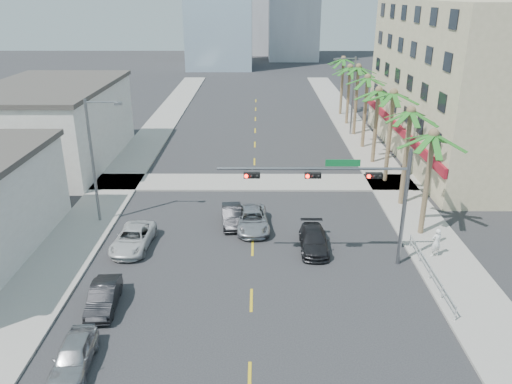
# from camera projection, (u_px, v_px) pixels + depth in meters

# --- Properties ---
(ground) EXTENTS (260.00, 260.00, 0.00)m
(ground) POSITION_uv_depth(u_px,v_px,m) (250.00, 349.00, 23.45)
(ground) COLOR #262628
(ground) RESTS_ON ground
(sidewalk_right) EXTENTS (4.00, 120.00, 0.15)m
(sidewalk_right) POSITION_uv_depth(u_px,v_px,m) (396.00, 191.00, 41.94)
(sidewalk_right) COLOR gray
(sidewalk_right) RESTS_ON ground
(sidewalk_left) EXTENTS (4.00, 120.00, 0.15)m
(sidewalk_left) POSITION_uv_depth(u_px,v_px,m) (112.00, 190.00, 42.03)
(sidewalk_left) COLOR gray
(sidewalk_left) RESTS_ON ground
(sidewalk_cross) EXTENTS (80.00, 4.00, 0.15)m
(sidewalk_cross) POSITION_uv_depth(u_px,v_px,m) (254.00, 182.00, 43.85)
(sidewalk_cross) COLOR gray
(sidewalk_cross) RESTS_ON ground
(building_right) EXTENTS (15.25, 28.00, 15.00)m
(building_right) POSITION_uv_depth(u_px,v_px,m) (481.00, 82.00, 48.43)
(building_right) COLOR tan
(building_right) RESTS_ON ground
(building_left_far) EXTENTS (11.00, 18.00, 7.20)m
(building_left_far) POSITION_uv_depth(u_px,v_px,m) (53.00, 126.00, 48.18)
(building_left_far) COLOR beige
(building_left_far) RESTS_ON ground
(traffic_signal_mast) EXTENTS (11.12, 0.54, 7.20)m
(traffic_signal_mast) POSITION_uv_depth(u_px,v_px,m) (351.00, 188.00, 28.93)
(traffic_signal_mast) COLOR slate
(traffic_signal_mast) RESTS_ON ground
(palm_tree_0) EXTENTS (4.80, 4.80, 7.80)m
(palm_tree_0) POSITION_uv_depth(u_px,v_px,m) (433.00, 135.00, 31.91)
(palm_tree_0) COLOR brown
(palm_tree_0) RESTS_ON ground
(palm_tree_1) EXTENTS (4.80, 4.80, 8.16)m
(palm_tree_1) POSITION_uv_depth(u_px,v_px,m) (411.00, 112.00, 36.61)
(palm_tree_1) COLOR brown
(palm_tree_1) RESTS_ON ground
(palm_tree_2) EXTENTS (4.80, 4.80, 8.52)m
(palm_tree_2) POSITION_uv_depth(u_px,v_px,m) (394.00, 94.00, 41.31)
(palm_tree_2) COLOR brown
(palm_tree_2) RESTS_ON ground
(palm_tree_3) EXTENTS (4.80, 4.80, 7.80)m
(palm_tree_3) POSITION_uv_depth(u_px,v_px,m) (379.00, 91.00, 46.40)
(palm_tree_3) COLOR brown
(palm_tree_3) RESTS_ON ground
(palm_tree_4) EXTENTS (4.80, 4.80, 8.16)m
(palm_tree_4) POSITION_uv_depth(u_px,v_px,m) (368.00, 78.00, 51.10)
(palm_tree_4) COLOR brown
(palm_tree_4) RESTS_ON ground
(palm_tree_5) EXTENTS (4.80, 4.80, 8.52)m
(palm_tree_5) POSITION_uv_depth(u_px,v_px,m) (358.00, 68.00, 55.80)
(palm_tree_5) COLOR brown
(palm_tree_5) RESTS_ON ground
(palm_tree_6) EXTENTS (4.80, 4.80, 7.80)m
(palm_tree_6) POSITION_uv_depth(u_px,v_px,m) (350.00, 68.00, 60.88)
(palm_tree_6) COLOR brown
(palm_tree_6) RESTS_ON ground
(palm_tree_7) EXTENTS (4.80, 4.80, 8.16)m
(palm_tree_7) POSITION_uv_depth(u_px,v_px,m) (344.00, 59.00, 65.58)
(palm_tree_7) COLOR brown
(palm_tree_7) RESTS_ON ground
(streetlight_left) EXTENTS (2.55, 0.25, 9.00)m
(streetlight_left) POSITION_uv_depth(u_px,v_px,m) (95.00, 156.00, 34.61)
(streetlight_left) COLOR slate
(streetlight_left) RESTS_ON ground
(streetlight_right) EXTENTS (2.55, 0.25, 9.00)m
(streetlight_right) POSITION_uv_depth(u_px,v_px,m) (351.00, 92.00, 56.81)
(streetlight_right) COLOR slate
(streetlight_right) RESTS_ON ground
(guardrail) EXTENTS (0.08, 8.08, 1.00)m
(guardrail) POSITION_uv_depth(u_px,v_px,m) (430.00, 271.00, 28.73)
(guardrail) COLOR silver
(guardrail) RESTS_ON ground
(car_parked_near) EXTENTS (1.81, 3.96, 1.32)m
(car_parked_near) POSITION_uv_depth(u_px,v_px,m) (74.00, 355.00, 22.05)
(car_parked_near) COLOR #A8A9AD
(car_parked_near) RESTS_ON ground
(car_parked_mid) EXTENTS (1.66, 3.96, 1.27)m
(car_parked_mid) POSITION_uv_depth(u_px,v_px,m) (104.00, 297.00, 26.32)
(car_parked_mid) COLOR black
(car_parked_mid) RESTS_ON ground
(car_parked_far) EXTENTS (2.45, 4.86, 1.32)m
(car_parked_far) POSITION_uv_depth(u_px,v_px,m) (133.00, 239.00, 32.54)
(car_parked_far) COLOR silver
(car_parked_far) RESTS_ON ground
(car_lane_left) EXTENTS (1.74, 4.03, 1.29)m
(car_lane_left) POSITION_uv_depth(u_px,v_px,m) (232.00, 216.00, 35.91)
(car_lane_left) COLOR black
(car_lane_left) RESTS_ON ground
(car_lane_center) EXTENTS (2.55, 4.96, 1.34)m
(car_lane_center) POSITION_uv_depth(u_px,v_px,m) (252.00, 220.00, 35.23)
(car_lane_center) COLOR #B0B0B5
(car_lane_center) RESTS_ON ground
(car_lane_right) EXTENTS (1.86, 4.40, 1.27)m
(car_lane_right) POSITION_uv_depth(u_px,v_px,m) (314.00, 240.00, 32.37)
(car_lane_right) COLOR black
(car_lane_right) RESTS_ON ground
(pedestrian) EXTENTS (0.78, 0.62, 1.88)m
(pedestrian) POSITION_uv_depth(u_px,v_px,m) (436.00, 243.00, 31.09)
(pedestrian) COLOR white
(pedestrian) RESTS_ON sidewalk_right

